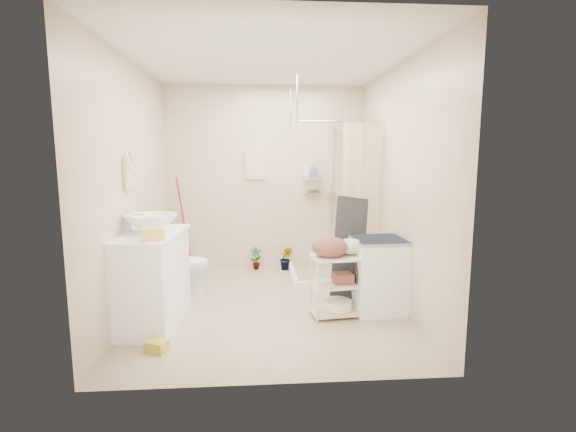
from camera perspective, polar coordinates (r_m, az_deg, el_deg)
name	(u,v)px	position (r m, az deg, el deg)	size (l,w,h in m)	color
floor	(269,305)	(4.69, -2.56, -12.06)	(3.20, 3.20, 0.00)	tan
ceiling	(268,58)	(4.50, -2.79, 20.75)	(2.80, 3.20, 0.04)	silver
wall_back	(266,178)	(6.00, -3.07, 5.16)	(2.80, 0.04, 2.60)	beige
wall_front	(275,205)	(2.81, -1.80, 1.50)	(2.80, 0.04, 2.60)	beige
wall_left	(133,188)	(4.59, -20.47, 3.65)	(0.04, 3.20, 2.60)	beige
wall_right	(398,186)	(4.66, 14.87, 3.96)	(0.04, 3.20, 2.60)	beige
vanity	(151,278)	(4.29, -18.28, -8.11)	(0.57, 1.02, 0.90)	white
sink	(151,223)	(4.22, -18.19, -0.92)	(0.50, 0.50, 0.17)	white
counter_basket	(153,234)	(3.82, -17.98, -2.35)	(0.19, 0.15, 0.10)	yellow
floor_basket	(157,344)	(3.82, -17.50, -16.34)	(0.24, 0.18, 0.13)	gold
toilet	(181,264)	(5.18, -14.42, -6.44)	(0.38, 0.66, 0.67)	white
mop	(181,225)	(6.00, -14.46, -1.21)	(0.13, 0.13, 1.33)	#B41B23
potted_plant_a	(256,258)	(6.03, -4.43, -5.79)	(0.17, 0.12, 0.33)	brown
potted_plant_b	(286,258)	(5.99, -0.25, -5.80)	(0.19, 0.15, 0.34)	brown
hanging_towel	(255,164)	(5.97, -4.54, 7.05)	(0.28, 0.03, 0.42)	beige
towel_ring	(128,172)	(4.38, -21.06, 5.65)	(0.04, 0.22, 0.34)	#D4BB78
tp_holder	(141,242)	(4.70, -19.47, -3.34)	(0.08, 0.12, 0.14)	white
shower	(331,199)	(5.56, 5.86, 2.28)	(1.10, 1.10, 2.10)	white
shampoo_bottle_a	(307,169)	(5.94, 2.59, 6.43)	(0.09, 0.09, 0.23)	silver
shampoo_bottle_b	(314,171)	(5.95, 3.64, 6.13)	(0.08, 0.08, 0.17)	#4051A1
washing_machine	(378,274)	(4.53, 12.19, -7.82)	(0.53, 0.54, 0.77)	white
laundry_rack	(338,280)	(4.31, 6.91, -8.67)	(0.55, 0.32, 0.75)	beige
ironing_board	(349,250)	(4.60, 8.35, -4.58)	(0.35, 0.10, 1.22)	black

